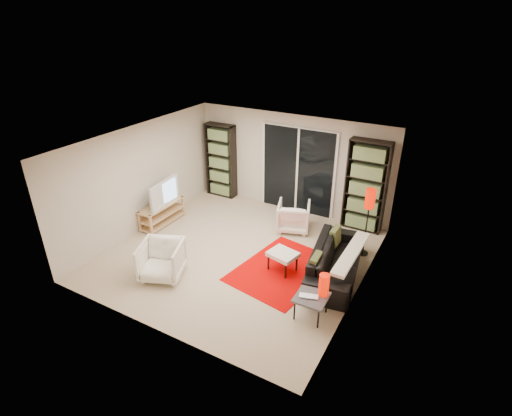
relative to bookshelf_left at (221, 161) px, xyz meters
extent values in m
plane|color=#C0A78D|center=(1.95, -2.33, -0.98)|extent=(5.00, 5.00, 0.00)
cube|color=beige|center=(1.95, 0.17, 0.22)|extent=(5.00, 0.02, 2.40)
cube|color=beige|center=(1.95, -4.83, 0.22)|extent=(5.00, 0.02, 2.40)
cube|color=beige|center=(-0.55, -2.33, 0.22)|extent=(0.02, 5.00, 2.40)
cube|color=beige|center=(4.45, -2.33, 0.22)|extent=(0.02, 5.00, 2.40)
cube|color=white|center=(1.95, -2.33, 1.42)|extent=(5.00, 5.00, 0.02)
cube|color=white|center=(2.15, 0.14, 0.07)|extent=(1.92, 0.06, 2.16)
cube|color=black|center=(2.15, 0.10, 0.07)|extent=(1.80, 0.02, 2.10)
cube|color=white|center=(2.15, 0.09, 0.07)|extent=(0.05, 0.02, 2.10)
cube|color=black|center=(0.00, 0.01, 0.00)|extent=(0.80, 0.30, 1.95)
cube|color=#B19D3D|center=(0.00, -0.01, 0.00)|extent=(0.70, 0.22, 1.85)
cube|color=black|center=(3.85, 0.01, 0.07)|extent=(0.90, 0.30, 2.10)
cube|color=#B19D3D|center=(3.85, -0.01, 0.07)|extent=(0.80, 0.22, 2.00)
cube|color=#DBB679|center=(-0.31, -2.06, -0.50)|extent=(0.39, 1.22, 0.04)
cube|color=#DBB679|center=(-0.31, -2.06, -0.73)|extent=(0.39, 1.22, 0.03)
cube|color=#DBB679|center=(-0.31, -2.06, -0.92)|extent=(0.39, 1.22, 0.04)
cube|color=#DBB679|center=(-0.48, -2.63, -0.73)|extent=(0.05, 0.05, 0.50)
cube|color=#DBB679|center=(-0.48, -1.49, -0.73)|extent=(0.05, 0.05, 0.50)
cube|color=#DBB679|center=(-0.15, -2.63, -0.73)|extent=(0.05, 0.05, 0.50)
cube|color=#DBB679|center=(-0.15, -1.49, -0.73)|extent=(0.05, 0.05, 0.50)
imported|color=black|center=(-0.29, -2.06, -0.17)|extent=(0.27, 1.07, 0.61)
cube|color=#D80100|center=(3.00, -2.39, -0.97)|extent=(1.80, 2.24, 0.01)
imported|color=black|center=(3.93, -2.02, -0.67)|extent=(1.15, 2.22, 0.62)
imported|color=white|center=(2.50, -0.82, -0.64)|extent=(0.91, 0.93, 0.66)
imported|color=white|center=(1.09, -3.68, -0.62)|extent=(0.99, 1.01, 0.71)
cube|color=white|center=(2.99, -2.40, -0.62)|extent=(0.61, 0.54, 0.08)
cylinder|color=black|center=(2.75, -2.52, -0.82)|extent=(0.04, 0.04, 0.32)
cylinder|color=black|center=(2.82, -2.18, -0.82)|extent=(0.04, 0.04, 0.32)
cylinder|color=black|center=(3.16, -2.61, -0.82)|extent=(0.04, 0.04, 0.32)
cylinder|color=black|center=(3.24, -2.27, -0.82)|extent=(0.04, 0.04, 0.32)
cube|color=#49494E|center=(3.96, -3.34, -0.60)|extent=(0.52, 0.52, 0.04)
cylinder|color=black|center=(3.76, -3.55, -0.79)|extent=(0.03, 0.03, 0.38)
cylinder|color=black|center=(3.76, -3.14, -0.79)|extent=(0.03, 0.03, 0.38)
cylinder|color=black|center=(4.17, -3.54, -0.79)|extent=(0.03, 0.03, 0.38)
cylinder|color=black|center=(4.16, -3.13, -0.79)|extent=(0.03, 0.03, 0.38)
imported|color=silver|center=(3.94, -3.42, -0.56)|extent=(0.35, 0.28, 0.02)
cylinder|color=red|center=(4.11, -3.20, -0.38)|extent=(0.17, 0.17, 0.38)
cylinder|color=black|center=(4.20, -1.06, -0.96)|extent=(0.22, 0.22, 0.03)
cylinder|color=black|center=(4.20, -1.06, -0.42)|extent=(0.03, 0.03, 1.10)
cylinder|color=red|center=(4.20, -1.06, 0.29)|extent=(0.20, 0.20, 0.40)
camera|label=1|loc=(5.68, -8.26, 3.60)|focal=28.00mm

